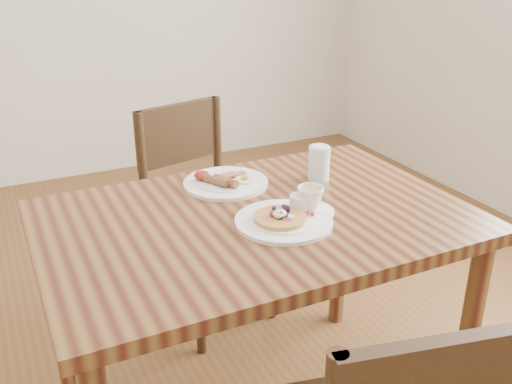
# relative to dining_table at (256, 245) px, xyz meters

# --- Properties ---
(dining_table) EXTENTS (1.20, 0.80, 0.75)m
(dining_table) POSITION_rel_dining_table_xyz_m (0.00, 0.00, 0.00)
(dining_table) COLOR brown
(dining_table) RESTS_ON ground
(chair_far) EXTENTS (0.51, 0.51, 0.88)m
(chair_far) POSITION_rel_dining_table_xyz_m (0.08, 0.66, -0.16)
(chair_far) COLOR #352413
(chair_far) RESTS_ON ground
(pancake_plate) EXTENTS (0.27, 0.27, 0.06)m
(pancake_plate) POSITION_rel_dining_table_xyz_m (0.05, -0.08, 0.11)
(pancake_plate) COLOR white
(pancake_plate) RESTS_ON dining_table
(breakfast_plate) EXTENTS (0.27, 0.27, 0.04)m
(breakfast_plate) POSITION_rel_dining_table_xyz_m (0.01, 0.24, 0.11)
(breakfast_plate) COLOR white
(breakfast_plate) RESTS_ON dining_table
(teacup_saucer) EXTENTS (0.14, 0.14, 0.08)m
(teacup_saucer) POSITION_rel_dining_table_xyz_m (0.14, -0.06, 0.13)
(teacup_saucer) COLOR white
(teacup_saucer) RESTS_ON dining_table
(water_glass) EXTENTS (0.07, 0.07, 0.11)m
(water_glass) POSITION_rel_dining_table_xyz_m (0.30, 0.15, 0.16)
(water_glass) COLOR silver
(water_glass) RESTS_ON dining_table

